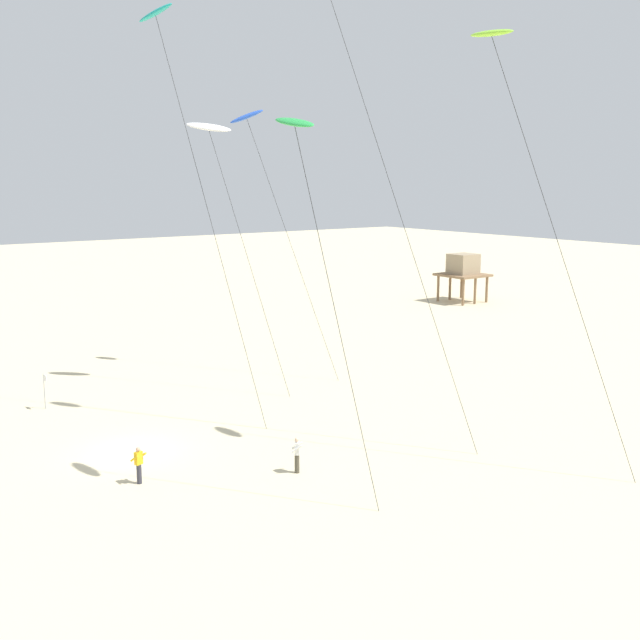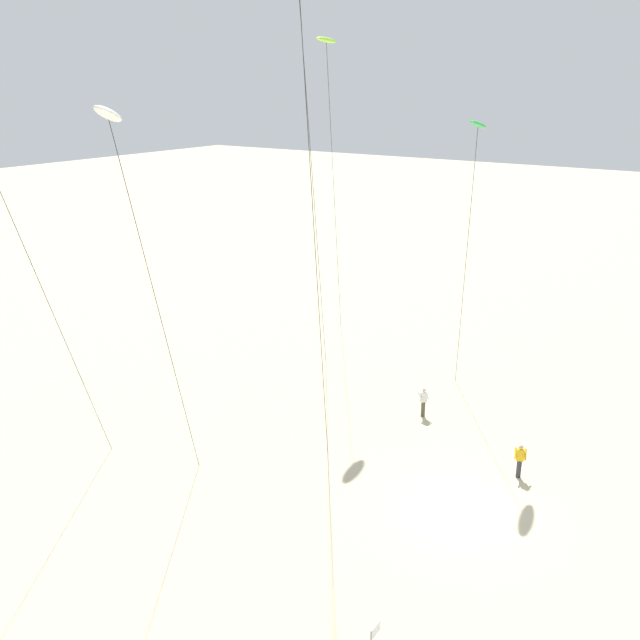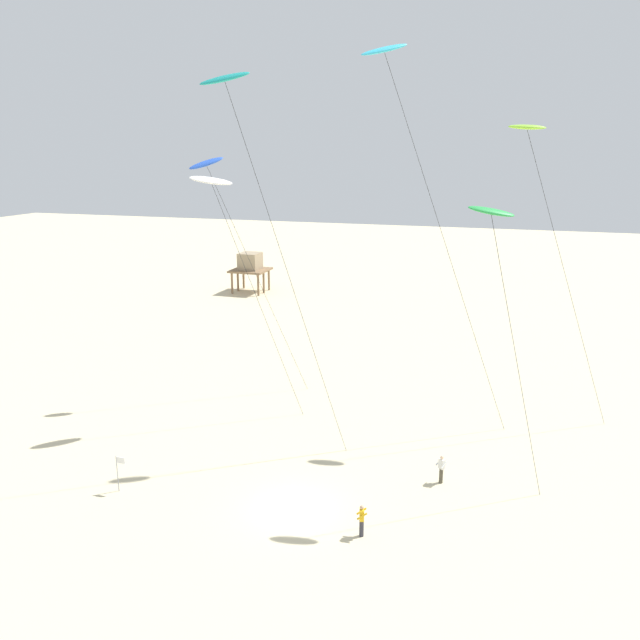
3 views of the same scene
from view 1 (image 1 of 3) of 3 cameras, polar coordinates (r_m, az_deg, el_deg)
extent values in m
plane|color=beige|center=(39.12, -13.83, -9.52)|extent=(260.00, 260.00, 0.00)
ellipsoid|color=teal|center=(44.29, -12.15, 21.45)|extent=(2.87, 1.37, 1.06)
cylinder|color=#262626|center=(41.38, -8.08, 7.13)|extent=(6.14, 2.75, 21.67)
ellipsoid|color=blue|center=(53.13, -5.49, 14.84)|extent=(2.40, 1.97, 1.26)
cylinder|color=#262626|center=(51.22, -2.07, 5.31)|extent=(6.49, 2.91, 17.17)
ellipsoid|color=green|center=(30.91, -1.92, 14.49)|extent=(2.26, 0.95, 0.76)
cylinder|color=#262626|center=(30.37, 1.29, -0.05)|extent=(3.58, 1.61, 15.25)
cylinder|color=#262626|center=(37.79, 5.84, 8.26)|extent=(8.13, 3.64, 23.50)
ellipsoid|color=white|center=(48.86, -8.30, 14.02)|extent=(2.63, 2.65, 1.01)
cylinder|color=#262626|center=(47.32, -5.29, 4.25)|extent=(5.27, 2.37, 16.18)
ellipsoid|color=#8CD833|center=(36.79, 12.65, 20.10)|extent=(2.28, 1.01, 0.45)
cylinder|color=#262626|center=(35.47, 17.66, 4.35)|extent=(6.68, 3.00, 19.38)
cylinder|color=#4C4738|center=(35.36, -1.72, -10.63)|extent=(0.22, 0.22, 0.88)
cube|color=white|center=(35.10, -1.73, -9.51)|extent=(0.39, 0.36, 0.58)
sphere|color=beige|center=(34.97, -1.73, -8.90)|extent=(0.20, 0.20, 0.20)
cylinder|color=white|center=(34.88, -1.74, -9.56)|extent=(0.37, 0.46, 0.39)
cylinder|color=white|center=(35.29, -1.72, -9.32)|extent=(0.37, 0.46, 0.39)
cylinder|color=#33333D|center=(35.09, -13.31, -11.08)|extent=(0.22, 0.22, 0.88)
cube|color=gold|center=(34.83, -13.36, -9.96)|extent=(0.29, 0.38, 0.58)
sphere|color=tan|center=(34.70, -13.38, -9.35)|extent=(0.20, 0.20, 0.20)
cylinder|color=gold|center=(34.68, -13.64, -9.98)|extent=(0.51, 0.24, 0.39)
cylinder|color=gold|center=(34.95, -13.08, -9.80)|extent=(0.51, 0.24, 0.39)
cylinder|color=#846647|center=(84.69, 8.78, 2.34)|extent=(0.28, 0.28, 2.83)
cylinder|color=#846647|center=(82.14, 10.61, 2.04)|extent=(0.28, 0.28, 2.83)
cylinder|color=#846647|center=(87.29, 10.49, 2.53)|extent=(0.28, 0.28, 2.83)
cylinder|color=#846647|center=(84.82, 12.30, 2.24)|extent=(0.28, 0.28, 2.83)
cylinder|color=#846647|center=(85.98, 9.65, 2.44)|extent=(0.28, 0.28, 2.83)
cylinder|color=#846647|center=(83.47, 11.47, 2.14)|extent=(0.28, 0.28, 2.83)
cube|color=#846647|center=(84.52, 10.58, 3.32)|extent=(4.63, 4.57, 0.24)
cube|color=#9E896B|center=(84.38, 10.61, 4.13)|extent=(2.55, 2.74, 2.17)
cylinder|color=gray|center=(47.33, -19.82, -5.01)|extent=(0.05, 0.05, 2.10)
cube|color=white|center=(46.86, -19.79, -4.08)|extent=(0.52, 0.03, 0.36)
camera|label=2|loc=(58.13, -31.96, 12.90)|focal=37.71mm
camera|label=3|loc=(28.27, -67.91, 14.22)|focal=35.25mm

